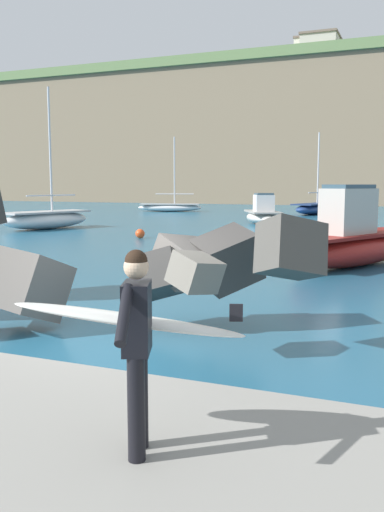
% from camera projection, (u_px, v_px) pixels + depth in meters
% --- Properties ---
extents(ground_plane, '(400.00, 400.00, 0.00)m').
position_uv_depth(ground_plane, '(113.00, 341.00, 9.02)').
color(ground_plane, '#235B7A').
extents(breakwater_jetty, '(25.50, 5.84, 2.63)m').
position_uv_depth(breakwater_jetty, '(98.00, 261.00, 10.31)').
color(breakwater_jetty, '#3D3A38').
rests_on(breakwater_jetty, ground).
extents(surfer_with_board, '(2.08, 1.44, 1.78)m').
position_uv_depth(surfer_with_board, '(135.00, 333.00, 4.74)').
color(surfer_with_board, black).
rests_on(surfer_with_board, walkway_path).
extents(boat_near_left, '(4.09, 6.09, 2.53)m').
position_uv_depth(boat_near_left, '(354.00, 241.00, 17.09)').
color(boat_near_left, maroon).
rests_on(boat_near_left, ground).
extents(boat_near_right, '(3.62, 4.74, 1.97)m').
position_uv_depth(boat_near_right, '(263.00, 214.00, 34.92)').
color(boat_near_right, beige).
rests_on(boat_near_right, ground).
extents(boat_mid_left, '(6.05, 3.42, 6.75)m').
position_uv_depth(boat_mid_left, '(170.00, 207.00, 50.56)').
color(boat_mid_left, white).
rests_on(boat_mid_left, ground).
extents(boat_mid_right, '(3.39, 6.20, 6.75)m').
position_uv_depth(boat_mid_right, '(315.00, 208.00, 45.93)').
color(boat_mid_right, navy).
rests_on(boat_mid_right, ground).
extents(boat_far_left, '(3.43, 5.83, 7.89)m').
position_uv_depth(boat_far_left, '(46.00, 219.00, 31.23)').
color(boat_far_left, white).
rests_on(boat_far_left, ground).
extents(mooring_buoy_middle, '(0.44, 0.44, 0.44)m').
position_uv_depth(mooring_buoy_middle, '(140.00, 234.00, 25.91)').
color(mooring_buoy_middle, '#E54C1E').
rests_on(mooring_buoy_middle, ground).
extents(headland_bluff, '(82.89, 44.99, 18.47)m').
position_uv_depth(headland_bluff, '(295.00, 141.00, 86.69)').
color(headland_bluff, '#847056').
rests_on(headland_bluff, ground).
extents(station_building_west, '(6.62, 6.30, 4.27)m').
position_uv_depth(station_building_west, '(300.00, 67.00, 86.10)').
color(station_building_west, '#B2ADA3').
rests_on(station_building_west, headland_bluff).
extents(station_building_central, '(5.22, 8.32, 5.05)m').
position_uv_depth(station_building_central, '(322.00, 55.00, 79.84)').
color(station_building_central, '#B2ADA3').
rests_on(station_building_central, headland_bluff).
extents(station_building_east, '(5.09, 6.26, 5.12)m').
position_uv_depth(station_building_east, '(314.00, 57.00, 81.41)').
color(station_building_east, beige).
rests_on(station_building_east, headland_bluff).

